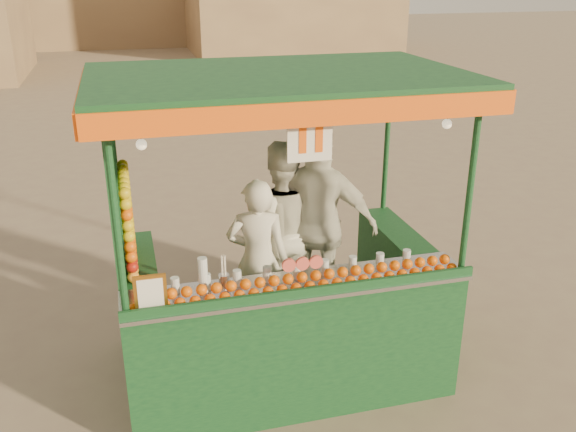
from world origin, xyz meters
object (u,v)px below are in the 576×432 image
object	(u,v)px
vendor_left	(258,260)
vendor_middle	(280,229)
vendor_right	(319,225)
juice_cart	(274,289)

from	to	relation	value
vendor_left	vendor_middle	size ratio (longest dim) A/B	0.88
vendor_left	vendor_right	world-z (taller)	vendor_right
vendor_middle	vendor_right	bearing A→B (deg)	161.80
vendor_left	vendor_right	size ratio (longest dim) A/B	0.81
juice_cart	vendor_middle	bearing A→B (deg)	70.87
juice_cart	vendor_right	distance (m)	0.82
vendor_left	vendor_middle	bearing A→B (deg)	-114.37
vendor_left	vendor_right	bearing A→B (deg)	-147.36
vendor_middle	juice_cart	bearing A→B (deg)	80.53
vendor_left	vendor_middle	distance (m)	0.53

